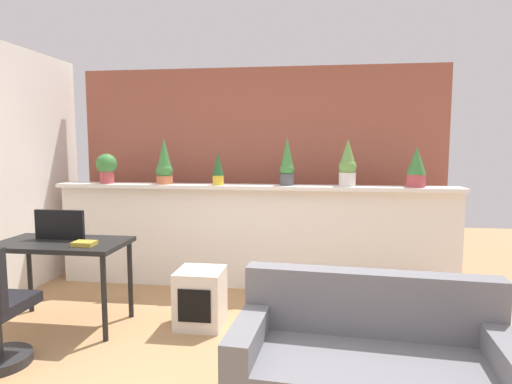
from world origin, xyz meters
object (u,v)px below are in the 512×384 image
object	(u,v)px
potted_plant_1	(164,164)
desk	(62,251)
potted_plant_4	(348,164)
side_cube_shelf	(200,298)
potted_plant_2	(218,169)
tv_monitor	(60,225)
couch	(370,371)
potted_plant_5	(416,167)
book_on_desk	(84,243)
potted_plant_3	(287,164)
potted_plant_0	(107,167)

from	to	relation	value
potted_plant_1	desk	world-z (taller)	potted_plant_1
potted_plant_4	side_cube_shelf	xyz separation A→B (m)	(-1.32, -1.08, -1.13)
potted_plant_2	desk	bearing A→B (deg)	-134.14
desk	tv_monitor	bearing A→B (deg)	128.02
couch	potted_plant_1	bearing A→B (deg)	132.17
desk	tv_monitor	size ratio (longest dim) A/B	2.44
potted_plant_1	couch	bearing A→B (deg)	-47.83
potted_plant_4	potted_plant_5	distance (m)	0.69
potted_plant_5	book_on_desk	bearing A→B (deg)	-155.53
potted_plant_3	book_on_desk	size ratio (longest dim) A/B	2.96
potted_plant_5	potted_plant_0	bearing A→B (deg)	-179.74
potted_plant_0	book_on_desk	distance (m)	1.50
potted_plant_4	tv_monitor	world-z (taller)	potted_plant_4
potted_plant_5	tv_monitor	bearing A→B (deg)	-160.90
potted_plant_2	book_on_desk	bearing A→B (deg)	-123.58
desk	side_cube_shelf	world-z (taller)	desk
potted_plant_2	potted_plant_5	distance (m)	2.07
tv_monitor	potted_plant_0	bearing A→B (deg)	95.12
potted_plant_1	potted_plant_2	world-z (taller)	potted_plant_1
desk	couch	bearing A→B (deg)	-21.58
potted_plant_0	desk	bearing A→B (deg)	-82.26
desk	tv_monitor	world-z (taller)	tv_monitor
book_on_desk	potted_plant_1	bearing A→B (deg)	80.05
potted_plant_2	potted_plant_4	size ratio (longest dim) A/B	0.72
potted_plant_4	side_cube_shelf	distance (m)	2.04
potted_plant_3	couch	xyz separation A→B (m)	(0.63, -2.22, -1.10)
side_cube_shelf	potted_plant_1	bearing A→B (deg)	122.66
potted_plant_2	book_on_desk	xyz separation A→B (m)	(-0.85, -1.28, -0.56)
couch	potted_plant_4	bearing A→B (deg)	89.71
desk	potted_plant_4	bearing A→B (deg)	26.11
potted_plant_2	couch	xyz separation A→B (m)	(1.37, -2.15, -1.04)
potted_plant_0	side_cube_shelf	distance (m)	2.02
potted_plant_0	potted_plant_1	bearing A→B (deg)	0.98
potted_plant_2	potted_plant_3	world-z (taller)	potted_plant_3
potted_plant_5	tv_monitor	distance (m)	3.48
potted_plant_5	side_cube_shelf	xyz separation A→B (m)	(-2.01, -1.06, -1.11)
potted_plant_0	couch	distance (m)	3.59
potted_plant_1	potted_plant_4	bearing A→B (deg)	0.64
potted_plant_4	side_cube_shelf	bearing A→B (deg)	-140.72
potted_plant_0	couch	world-z (taller)	potted_plant_0
potted_plant_3	couch	size ratio (longest dim) A/B	0.32
potted_plant_3	potted_plant_2	bearing A→B (deg)	-174.80
potted_plant_1	book_on_desk	size ratio (longest dim) A/B	2.90
potted_plant_4	side_cube_shelf	size ratio (longest dim) A/B	0.99
book_on_desk	desk	bearing A→B (deg)	156.53
potted_plant_1	potted_plant_2	distance (m)	0.62
potted_plant_2	book_on_desk	world-z (taller)	potted_plant_2
potted_plant_1	potted_plant_4	size ratio (longest dim) A/B	1.02
desk	potted_plant_1	bearing A→B (deg)	67.10
potted_plant_3	side_cube_shelf	bearing A→B (deg)	-122.26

